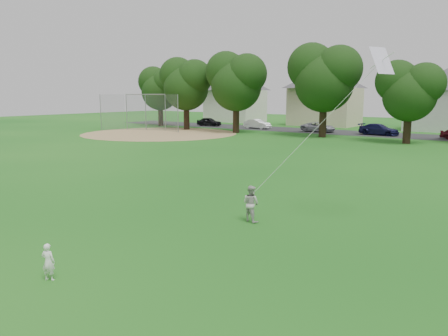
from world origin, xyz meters
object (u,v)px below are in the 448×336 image
Objects in this scene: toddler at (48,262)px; baseball_backstop at (144,113)px; older_boy at (251,204)px; kite at (314,131)px.

toddler is 0.10× the size of baseball_backstop.
older_boy is 3.39m from kite.
baseball_backstop is at bearing 144.41° from kite.
older_boy reaches higher than toddler.
baseball_backstop is at bearing -70.24° from toddler.
toddler is 45.52m from baseball_backstop.
kite is at bearing -35.59° from baseball_backstop.
older_boy is at bearing -123.89° from toddler.
kite is at bearing -134.57° from toddler.
toddler is 9.27m from kite.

